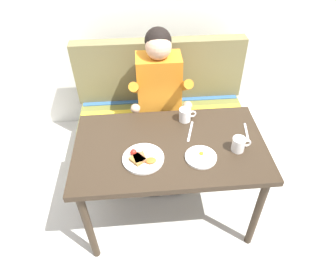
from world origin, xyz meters
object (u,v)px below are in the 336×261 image
at_px(couch, 162,119).
at_px(person, 160,91).
at_px(knife, 190,131).
at_px(coffee_mug, 185,115).
at_px(fork, 246,132).
at_px(table, 170,154).
at_px(coffee_mug_second, 239,144).
at_px(plate_breakfast, 142,158).
at_px(plate_eggs, 201,157).

bearing_deg(couch, person, -97.81).
bearing_deg(couch, knife, -77.53).
distance_m(coffee_mug, fork, 0.42).
xyz_separation_m(table, coffee_mug, (0.13, 0.24, 0.13)).
relative_size(coffee_mug_second, knife, 0.59).
relative_size(person, fork, 7.13).
bearing_deg(plate_breakfast, table, 32.48).
height_order(plate_breakfast, plate_eggs, plate_breakfast).
height_order(table, plate_eggs, plate_eggs).
bearing_deg(person, coffee_mug_second, -56.99).
bearing_deg(fork, knife, -177.24).
relative_size(couch, person, 1.19).
bearing_deg(person, knife, -70.55).
bearing_deg(coffee_mug_second, coffee_mug, 132.09).
bearing_deg(coffee_mug, knife, -81.40).
distance_m(table, knife, 0.20).
height_order(couch, plate_eggs, couch).
bearing_deg(coffee_mug_second, knife, 144.09).
relative_size(person, coffee_mug, 10.27).
relative_size(plate_breakfast, coffee_mug_second, 2.10).
xyz_separation_m(plate_eggs, fork, (0.34, 0.20, -0.01)).
bearing_deg(table, coffee_mug, 62.11).
height_order(plate_eggs, knife, plate_eggs).
bearing_deg(plate_breakfast, couch, 78.67).
bearing_deg(couch, plate_breakfast, -101.33).
bearing_deg(person, plate_breakfast, -102.19).
xyz_separation_m(coffee_mug_second, fork, (0.10, 0.15, -0.05)).
distance_m(plate_breakfast, plate_eggs, 0.35).
xyz_separation_m(plate_breakfast, coffee_mug_second, (0.59, 0.03, 0.03)).
bearing_deg(coffee_mug, plate_breakfast, -130.80).
xyz_separation_m(plate_eggs, coffee_mug_second, (0.24, 0.05, 0.04)).
bearing_deg(knife, plate_breakfast, -128.23).
relative_size(table, coffee_mug_second, 10.17).
distance_m(plate_eggs, fork, 0.40).
bearing_deg(couch, plate_eggs, -79.11).
height_order(table, couch, couch).
bearing_deg(table, coffee_mug_second, -10.81).
relative_size(couch, coffee_mug_second, 12.20).
bearing_deg(plate_breakfast, fork, 15.35).
distance_m(coffee_mug_second, knife, 0.33).
bearing_deg(plate_breakfast, coffee_mug_second, 3.27).
height_order(plate_breakfast, coffee_mug, coffee_mug).
relative_size(table, couch, 0.83).
height_order(plate_eggs, fork, plate_eggs).
height_order(couch, coffee_mug_second, couch).
distance_m(plate_eggs, coffee_mug, 0.37).
relative_size(plate_eggs, fork, 1.12).
distance_m(plate_eggs, knife, 0.24).
relative_size(plate_breakfast, coffee_mug, 2.10).
bearing_deg(table, knife, 38.50).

